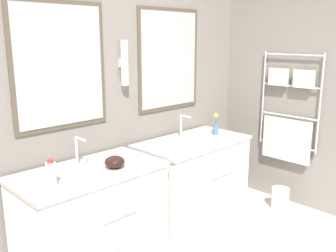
{
  "coord_description": "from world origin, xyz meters",
  "views": [
    {
      "loc": [
        -1.69,
        -1.03,
        1.76
      ],
      "look_at": [
        0.45,
        1.14,
        1.03
      ],
      "focal_mm": 40.0,
      "sensor_mm": 36.0,
      "label": 1
    }
  ],
  "objects": [
    {
      "name": "amenity_bowl",
      "position": [
        -0.07,
        1.19,
        0.83
      ],
      "size": [
        0.16,
        0.16,
        0.09
      ],
      "color": "black",
      "rests_on": "vanity_left"
    },
    {
      "name": "soap_dish",
      "position": [
        0.72,
        1.18,
        0.8
      ],
      "size": [
        0.09,
        0.06,
        0.04
      ],
      "color": "white",
      "rests_on": "vanity_right"
    },
    {
      "name": "waste_bin",
      "position": [
        1.7,
        0.73,
        0.12
      ],
      "size": [
        0.18,
        0.18,
        0.23
      ],
      "color": "silver",
      "rests_on": "ground_plane"
    },
    {
      "name": "faucet_left",
      "position": [
        -0.24,
        1.44,
        0.9
      ],
      "size": [
        0.17,
        0.14,
        0.23
      ],
      "color": "silver",
      "rests_on": "vanity_left"
    },
    {
      "name": "faucet_right",
      "position": [
        0.94,
        1.44,
        0.9
      ],
      "size": [
        0.17,
        0.14,
        0.23
      ],
      "color": "silver",
      "rests_on": "vanity_right"
    },
    {
      "name": "vanity_left",
      "position": [
        -0.24,
        1.26,
        0.4
      ],
      "size": [
        1.13,
        0.69,
        0.78
      ],
      "color": "white",
      "rests_on": "ground_plane"
    },
    {
      "name": "vanity_right",
      "position": [
        0.94,
        1.26,
        0.4
      ],
      "size": [
        1.13,
        0.69,
        0.78
      ],
      "color": "white",
      "rests_on": "ground_plane"
    },
    {
      "name": "toiletry_bottle",
      "position": [
        -0.6,
        1.19,
        0.87
      ],
      "size": [
        0.07,
        0.07,
        0.19
      ],
      "color": "silver",
      "rests_on": "vanity_left"
    },
    {
      "name": "wall_right",
      "position": [
        1.97,
        0.74,
        1.29
      ],
      "size": [
        0.13,
        3.45,
        2.6
      ],
      "color": "gray",
      "rests_on": "ground_plane"
    },
    {
      "name": "flower_vase",
      "position": [
        1.27,
        1.28,
        0.88
      ],
      "size": [
        0.05,
        0.05,
        0.23
      ],
      "color": "teal",
      "rests_on": "vanity_right"
    },
    {
      "name": "wall_back",
      "position": [
        0.01,
        1.66,
        1.31
      ],
      "size": [
        5.49,
        0.15,
        2.6
      ],
      "color": "gray",
      "rests_on": "ground_plane"
    }
  ]
}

